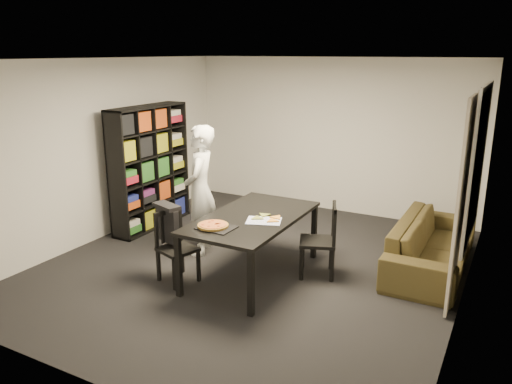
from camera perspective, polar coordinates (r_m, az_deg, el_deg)
The scene contains 16 objects.
room at distance 6.15m, azimuth -0.28°, elevation 2.76°, with size 5.01×5.51×2.61m.
window_pane at distance 6.00m, azimuth 24.07°, elevation 2.98°, with size 0.02×1.40×1.60m, color black.
window_frame at distance 6.00m, azimuth 24.02°, elevation 2.99°, with size 0.03×1.52×1.72m, color white.
curtain_left at distance 5.58m, azimuth 22.35°, elevation -1.42°, with size 0.03×0.70×2.25m, color #B9AF9E.
curtain_right at distance 6.59m, azimuth 23.38°, elevation 0.97°, with size 0.03×0.70×2.25m, color #B9AF9E.
bookshelf at distance 7.91m, azimuth -12.02°, elevation 2.76°, with size 0.35×1.50×1.90m, color black.
dining_table at distance 6.04m, azimuth -0.45°, elevation -3.39°, with size 1.03×1.85×0.77m.
chair_left at distance 6.10m, azimuth -9.40°, elevation -5.55°, with size 0.51×0.51×0.86m.
chair_right at distance 6.16m, azimuth 7.87°, elevation -4.93°, with size 0.55×0.55×0.92m.
draped_jacket at distance 6.11m, azimuth -10.11°, elevation -3.33°, with size 0.41×0.28×0.48m.
person at distance 6.75m, azimuth -6.39°, elevation 0.18°, with size 0.64×0.42×1.76m, color silver.
baking_tray at distance 5.63m, azimuth -4.53°, elevation -4.08°, with size 0.40×0.32×0.01m, color black.
pepperoni_pizza at distance 5.65m, azimuth -4.93°, elevation -3.81°, with size 0.35×0.35×0.03m.
kitchen_towel at distance 5.84m, azimuth 0.90°, elevation -3.31°, with size 0.40×0.30×0.01m, color white.
pizza_slices at distance 5.92m, azimuth 1.32°, elevation -2.95°, with size 0.37×0.31×0.01m, color #B88839, non-canonical shape.
sofa at distance 6.78m, azimuth 19.48°, elevation -5.68°, with size 2.14×0.84×0.63m, color #3A3117.
Camera 1 is at (2.86, -5.27, 2.69)m, focal length 35.00 mm.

